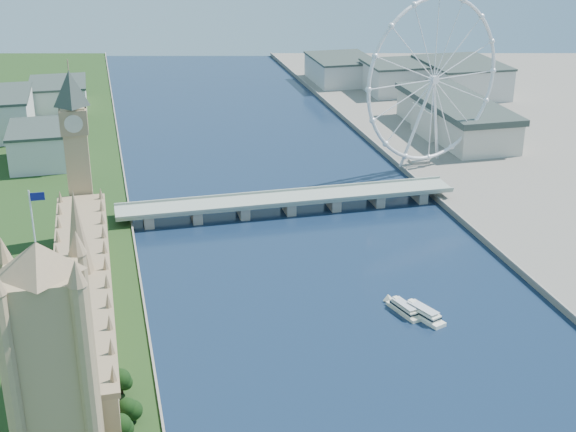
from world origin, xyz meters
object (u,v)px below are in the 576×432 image
object	(u,v)px
victoria_tower	(52,372)
tour_boat_far	(422,318)
london_eye	(434,80)
tour_boat_near	(404,313)

from	to	relation	value
victoria_tower	tour_boat_far	world-z (taller)	victoria_tower
victoria_tower	london_eye	size ratio (longest dim) A/B	0.90
tour_boat_near	tour_boat_far	size ratio (longest dim) A/B	0.90
victoria_tower	london_eye	world-z (taller)	london_eye
victoria_tower	tour_boat_near	size ratio (longest dim) A/B	4.38
victoria_tower	tour_boat_near	xyz separation A→B (m)	(159.10, 100.65, -54.49)
victoria_tower	tour_boat_far	distance (m)	198.44
victoria_tower	london_eye	xyz separation A→B (m)	(254.98, 300.08, 13.03)
london_eye	tour_boat_far	world-z (taller)	london_eye
tour_boat_far	tour_boat_near	bearing A→B (deg)	114.53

